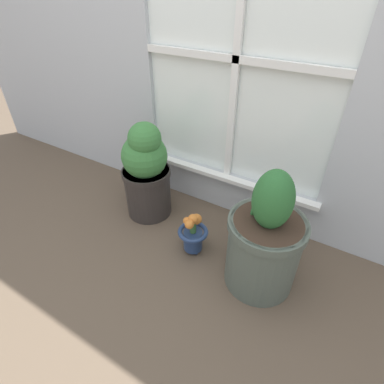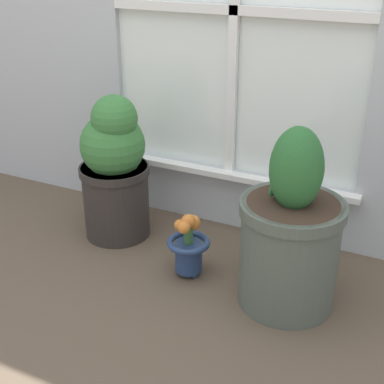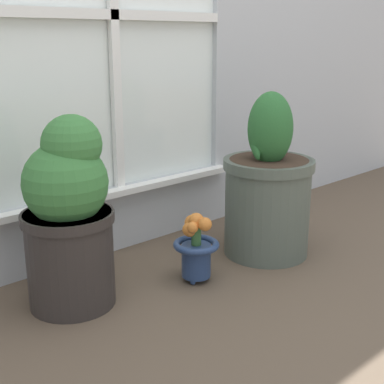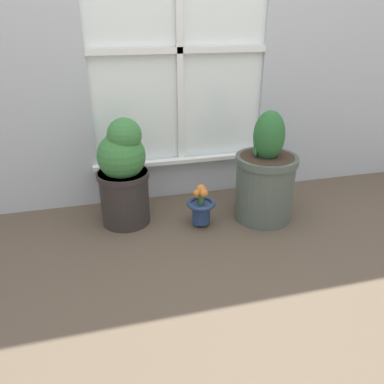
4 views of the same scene
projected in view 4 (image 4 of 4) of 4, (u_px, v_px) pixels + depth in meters
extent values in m
plane|color=brown|center=(208.00, 244.00, 1.97)|extent=(10.00, 10.00, 0.00)
cube|color=#B2B7BC|center=(181.00, 175.00, 2.49)|extent=(1.05, 0.05, 0.26)
cube|color=white|center=(179.00, 50.00, 2.16)|extent=(1.05, 0.02, 1.30)
cube|color=white|center=(180.00, 50.00, 2.14)|extent=(0.04, 0.02, 1.30)
cube|color=white|center=(180.00, 50.00, 2.14)|extent=(1.05, 0.02, 0.04)
cube|color=white|center=(182.00, 160.00, 2.39)|extent=(1.11, 0.06, 0.02)
cylinder|color=#2D2826|center=(125.00, 197.00, 2.13)|extent=(0.27, 0.27, 0.31)
cylinder|color=#2D2826|center=(123.00, 174.00, 2.07)|extent=(0.29, 0.29, 0.03)
cylinder|color=#38281E|center=(123.00, 173.00, 2.06)|extent=(0.25, 0.25, 0.01)
sphere|color=#387538|center=(121.00, 156.00, 2.02)|extent=(0.26, 0.26, 0.26)
sphere|color=#387538|center=(124.00, 135.00, 1.96)|extent=(0.18, 0.18, 0.18)
ellipsoid|color=#387538|center=(135.00, 160.00, 2.00)|extent=(0.11, 0.17, 0.19)
cylinder|color=#4C564C|center=(264.00, 188.00, 2.16)|extent=(0.33, 0.33, 0.38)
cylinder|color=#4C564C|center=(267.00, 160.00, 2.08)|extent=(0.35, 0.35, 0.04)
cylinder|color=#38281E|center=(267.00, 157.00, 2.08)|extent=(0.30, 0.30, 0.01)
ellipsoid|color=#28602D|center=(269.00, 136.00, 2.02)|extent=(0.17, 0.17, 0.28)
ellipsoid|color=#28602D|center=(256.00, 145.00, 2.06)|extent=(0.08, 0.13, 0.14)
sphere|color=navy|center=(199.00, 220.00, 2.18)|extent=(0.02, 0.02, 0.02)
sphere|color=navy|center=(196.00, 225.00, 2.13)|extent=(0.02, 0.02, 0.02)
sphere|color=navy|center=(207.00, 224.00, 2.14)|extent=(0.02, 0.02, 0.02)
cylinder|color=navy|center=(201.00, 213.00, 2.12)|extent=(0.10, 0.10, 0.12)
torus|color=navy|center=(201.00, 204.00, 2.10)|extent=(0.16, 0.16, 0.02)
cylinder|color=#386633|center=(201.00, 198.00, 2.08)|extent=(0.03, 0.03, 0.06)
sphere|color=orange|center=(201.00, 189.00, 2.06)|extent=(0.05, 0.05, 0.05)
sphere|color=orange|center=(201.00, 190.00, 2.09)|extent=(0.06, 0.06, 0.06)
sphere|color=orange|center=(198.00, 194.00, 2.08)|extent=(0.05, 0.05, 0.05)
sphere|color=orange|center=(197.00, 193.00, 2.05)|extent=(0.04, 0.04, 0.04)
sphere|color=orange|center=(204.00, 193.00, 2.03)|extent=(0.05, 0.05, 0.05)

